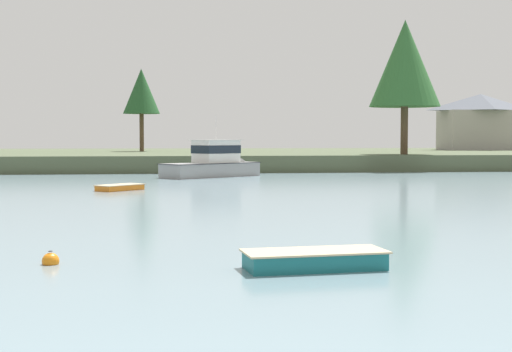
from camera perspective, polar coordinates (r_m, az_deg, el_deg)
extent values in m
cube|color=#4C563D|center=(99.87, -0.59, 1.43)|extent=(205.73, 51.81, 1.71)
cube|color=orange|center=(50.62, -10.35, -0.96)|extent=(3.23, 3.23, 0.52)
cube|color=#C6B289|center=(50.60, -10.35, -0.66)|extent=(3.40, 3.40, 0.05)
cube|color=tan|center=(50.61, -10.35, -0.71)|extent=(0.95, 0.95, 0.03)
cube|color=#196B70|center=(20.21, 4.48, -6.69)|extent=(3.81, 1.79, 0.67)
cube|color=#C6B289|center=(20.16, 4.49, -5.75)|extent=(3.96, 1.92, 0.05)
cube|color=tan|center=(20.16, 4.49, -5.86)|extent=(0.21, 1.26, 0.03)
cube|color=gray|center=(67.06, -3.47, 0.18)|extent=(9.34, 8.11, 1.96)
cone|color=gray|center=(70.22, -0.58, 0.31)|extent=(3.76, 3.79, 2.77)
cube|color=black|center=(67.02, -3.48, 0.99)|extent=(9.56, 8.32, 0.05)
cube|color=silver|center=(67.42, -3.07, 1.88)|extent=(4.47, 4.22, 2.00)
cube|color=#19232D|center=(67.41, -3.07, 2.05)|extent=(4.56, 4.30, 0.72)
cube|color=beige|center=(67.40, -3.07, 2.76)|extent=(5.06, 4.80, 0.06)
cylinder|color=silver|center=(67.41, -3.07, 3.70)|extent=(0.03, 0.03, 2.17)
sphere|color=orange|center=(21.66, -15.41, -6.30)|extent=(0.48, 0.48, 0.48)
torus|color=#333338|center=(21.62, -15.42, -5.56)|extent=(0.12, 0.12, 0.02)
cylinder|color=brown|center=(98.98, -8.73, 4.19)|extent=(0.56, 0.56, 8.00)
cone|color=#235128|center=(99.14, -8.74, 6.42)|extent=(4.79, 4.79, 5.86)
cylinder|color=brown|center=(81.88, 11.26, 4.62)|extent=(0.78, 0.78, 8.54)
cone|color=#2D602D|center=(82.23, 11.30, 8.44)|extent=(7.56, 7.56, 9.24)
cube|color=#9E998E|center=(114.27, 16.74, 3.37)|extent=(10.96, 6.59, 5.76)
pyramid|color=#565B66|center=(114.38, 16.77, 5.41)|extent=(11.84, 7.12, 2.41)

